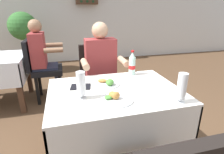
# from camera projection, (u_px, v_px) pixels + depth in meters

# --- Properties ---
(back_wall) EXTENTS (11.00, 0.12, 3.06)m
(back_wall) POSITION_uv_depth(u_px,v_px,m) (78.00, 3.00, 4.82)
(back_wall) COLOR silver
(back_wall) RESTS_ON ground
(main_dining_table) EXTENTS (1.10, 0.81, 0.75)m
(main_dining_table) POSITION_uv_depth(u_px,v_px,m) (115.00, 108.00, 1.61)
(main_dining_table) COLOR white
(main_dining_table) RESTS_ON ground
(chair_far_diner_seat) EXTENTS (0.44, 0.50, 0.97)m
(chair_far_diner_seat) POSITION_uv_depth(u_px,v_px,m) (98.00, 79.00, 2.34)
(chair_far_diner_seat) COLOR black
(chair_far_diner_seat) RESTS_ON ground
(seated_diner_far) EXTENTS (0.50, 0.46, 1.26)m
(seated_diner_far) POSITION_uv_depth(u_px,v_px,m) (102.00, 70.00, 2.19)
(seated_diner_far) COLOR #282D42
(seated_diner_far) RESTS_ON ground
(plate_near_camera) EXTENTS (0.25, 0.25, 0.07)m
(plate_near_camera) POSITION_uv_depth(u_px,v_px,m) (115.00, 98.00, 1.36)
(plate_near_camera) COLOR white
(plate_near_camera) RESTS_ON main_dining_table
(plate_far_diner) EXTENTS (0.23, 0.23, 0.06)m
(plate_far_diner) POSITION_uv_depth(u_px,v_px,m) (107.00, 83.00, 1.64)
(plate_far_diner) COLOR white
(plate_far_diner) RESTS_ON main_dining_table
(beer_glass_left) EXTENTS (0.07, 0.07, 0.23)m
(beer_glass_left) POSITION_uv_depth(u_px,v_px,m) (182.00, 88.00, 1.30)
(beer_glass_left) COLOR white
(beer_glass_left) RESTS_ON main_dining_table
(beer_glass_middle) EXTENTS (0.07, 0.07, 0.21)m
(beer_glass_middle) POSITION_uv_depth(u_px,v_px,m) (81.00, 85.00, 1.36)
(beer_glass_middle) COLOR white
(beer_glass_middle) RESTS_ON main_dining_table
(cola_bottle_primary) EXTENTS (0.07, 0.07, 0.26)m
(cola_bottle_primary) POSITION_uv_depth(u_px,v_px,m) (132.00, 64.00, 1.86)
(cola_bottle_primary) COLOR silver
(cola_bottle_primary) RESTS_ON main_dining_table
(napkin_cutlery_set) EXTENTS (0.19, 0.20, 0.01)m
(napkin_cutlery_set) POSITION_uv_depth(u_px,v_px,m) (81.00, 87.00, 1.60)
(napkin_cutlery_set) COLOR black
(napkin_cutlery_set) RESTS_ON main_dining_table
(background_chair_right) EXTENTS (0.50, 0.44, 0.97)m
(background_chair_right) POSITION_uv_depth(u_px,v_px,m) (41.00, 67.00, 2.82)
(background_chair_right) COLOR black
(background_chair_right) RESTS_ON ground
(background_patron) EXTENTS (0.46, 0.50, 1.26)m
(background_patron) POSITION_uv_depth(u_px,v_px,m) (43.00, 57.00, 2.78)
(background_patron) COLOR #282D42
(background_patron) RESTS_ON ground
(potted_plant_corner) EXTENTS (0.61, 0.61, 1.34)m
(potted_plant_corner) POSITION_uv_depth(u_px,v_px,m) (23.00, 31.00, 4.02)
(potted_plant_corner) COLOR brown
(potted_plant_corner) RESTS_ON ground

